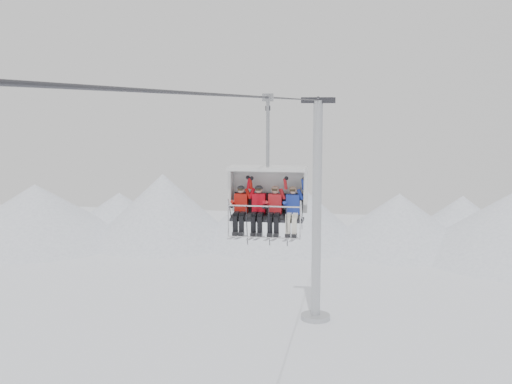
% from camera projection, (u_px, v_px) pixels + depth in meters
% --- Properties ---
extents(ridgeline, '(72.00, 21.00, 7.00)m').
position_uv_depth(ridgeline, '(315.00, 216.00, 58.72)').
color(ridgeline, white).
rests_on(ridgeline, ground).
extents(lift_tower_right, '(2.00, 1.80, 13.48)m').
position_uv_depth(lift_tower_right, '(317.00, 227.00, 38.47)').
color(lift_tower_right, '#A9ACB0').
rests_on(lift_tower_right, ground).
extents(haul_cable, '(0.06, 50.00, 0.06)m').
position_uv_depth(haul_cable, '(256.00, 97.00, 15.94)').
color(haul_cable, '#2D2D32').
rests_on(haul_cable, lift_tower_left).
extents(chairlift_carrier, '(2.21, 1.17, 3.98)m').
position_uv_depth(chairlift_carrier, '(268.00, 191.00, 18.38)').
color(chairlift_carrier, black).
rests_on(chairlift_carrier, haul_cable).
extents(skier_far_left, '(0.37, 1.69, 1.50)m').
position_uv_depth(skier_far_left, '(240.00, 208.00, 18.27)').
color(skier_far_left, '#B7160E').
rests_on(skier_far_left, chairlift_carrier).
extents(skier_center_left, '(0.38, 1.69, 1.53)m').
position_uv_depth(skier_center_left, '(258.00, 208.00, 18.19)').
color(skier_center_left, red).
rests_on(skier_center_left, chairlift_carrier).
extents(skier_center_right, '(0.38, 1.69, 1.53)m').
position_uv_depth(skier_center_right, '(275.00, 209.00, 18.11)').
color(skier_center_right, red).
rests_on(skier_center_right, chairlift_carrier).
extents(skier_far_right, '(0.38, 1.69, 1.52)m').
position_uv_depth(skier_far_right, '(292.00, 209.00, 18.03)').
color(skier_far_right, '#1D349D').
rests_on(skier_far_right, chairlift_carrier).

